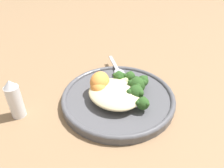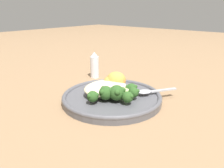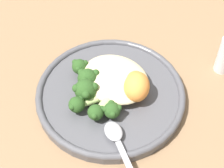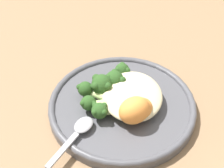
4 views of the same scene
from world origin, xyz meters
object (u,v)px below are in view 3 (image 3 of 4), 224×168
(broccoli_stalk_5, at_px, (115,105))
(sweet_potato_chunk_0, at_px, (137,83))
(broccoli_stalk_3, at_px, (91,100))
(broccoli_stalk_2, at_px, (90,90))
(broccoli_stalk_0, at_px, (96,75))
(broccoli_stalk_4, at_px, (105,103))
(plate, at_px, (111,94))
(sweet_potato_chunk_1, at_px, (137,87))
(spoon, at_px, (116,138))
(broccoli_stalk_1, at_px, (94,80))
(quinoa_mound, at_px, (115,79))

(broccoli_stalk_5, height_order, sweet_potato_chunk_0, sweet_potato_chunk_0)
(broccoli_stalk_3, bearing_deg, broccoli_stalk_2, -113.82)
(broccoli_stalk_0, bearing_deg, broccoli_stalk_4, 134.97)
(broccoli_stalk_3, xyz_separation_m, broccoli_stalk_5, (0.04, 0.02, 0.00))
(plate, height_order, broccoli_stalk_2, broccoli_stalk_2)
(broccoli_stalk_4, bearing_deg, sweet_potato_chunk_1, 154.36)
(broccoli_stalk_4, distance_m, spoon, 0.06)
(sweet_potato_chunk_1, distance_m, spoon, 0.10)
(broccoli_stalk_1, xyz_separation_m, broccoli_stalk_2, (0.01, -0.02, 0.00))
(sweet_potato_chunk_0, distance_m, spoon, 0.11)
(broccoli_stalk_0, distance_m, broccoli_stalk_1, 0.02)
(broccoli_stalk_4, xyz_separation_m, broccoli_stalk_5, (0.01, 0.01, 0.00))
(broccoli_stalk_1, bearing_deg, broccoli_stalk_5, 137.44)
(broccoli_stalk_2, distance_m, spoon, 0.10)
(broccoli_stalk_4, height_order, sweet_potato_chunk_1, sweet_potato_chunk_1)
(broccoli_stalk_1, bearing_deg, broccoli_stalk_4, 125.81)
(broccoli_stalk_1, bearing_deg, broccoli_stalk_0, -92.41)
(plate, distance_m, broccoli_stalk_2, 0.05)
(broccoli_stalk_3, xyz_separation_m, sweet_potato_chunk_0, (0.04, 0.07, 0.01))
(broccoli_stalk_1, bearing_deg, quinoa_mound, -160.42)
(plate, relative_size, broccoli_stalk_4, 2.67)
(spoon, bearing_deg, sweet_potato_chunk_0, 139.61)
(spoon, bearing_deg, broccoli_stalk_5, 161.61)
(broccoli_stalk_4, xyz_separation_m, sweet_potato_chunk_0, (0.02, 0.06, 0.01))
(quinoa_mound, bearing_deg, spoon, -50.72)
(broccoli_stalk_0, height_order, broccoli_stalk_2, broccoli_stalk_2)
(broccoli_stalk_3, height_order, sweet_potato_chunk_1, sweet_potato_chunk_1)
(quinoa_mound, bearing_deg, broccoli_stalk_3, -94.23)
(plate, distance_m, broccoli_stalk_5, 0.05)
(broccoli_stalk_2, bearing_deg, quinoa_mound, -159.06)
(quinoa_mound, distance_m, sweet_potato_chunk_1, 0.05)
(broccoli_stalk_0, relative_size, broccoli_stalk_4, 1.27)
(broccoli_stalk_0, xyz_separation_m, broccoli_stalk_1, (0.01, -0.01, 0.00))
(quinoa_mound, distance_m, broccoli_stalk_5, 0.05)
(broccoli_stalk_1, distance_m, spoon, 0.12)
(broccoli_stalk_5, bearing_deg, sweet_potato_chunk_1, 146.83)
(broccoli_stalk_2, xyz_separation_m, sweet_potato_chunk_0, (0.05, 0.06, 0.00))
(broccoli_stalk_0, bearing_deg, sweet_potato_chunk_1, -178.34)
(broccoli_stalk_4, relative_size, sweet_potato_chunk_1, 1.80)
(broccoli_stalk_3, distance_m, broccoli_stalk_4, 0.03)
(broccoli_stalk_0, height_order, broccoli_stalk_1, broccoli_stalk_1)
(broccoli_stalk_5, bearing_deg, plate, -151.76)
(plate, xyz_separation_m, broccoli_stalk_1, (-0.03, -0.01, 0.03))
(broccoli_stalk_1, height_order, broccoli_stalk_2, broccoli_stalk_2)
(broccoli_stalk_2, relative_size, sweet_potato_chunk_1, 1.50)
(broccoli_stalk_0, distance_m, broccoli_stalk_5, 0.07)
(broccoli_stalk_0, relative_size, sweet_potato_chunk_0, 2.71)
(broccoli_stalk_5, relative_size, sweet_potato_chunk_0, 1.86)
(broccoli_stalk_5, bearing_deg, spoon, 21.49)
(broccoli_stalk_4, height_order, sweet_potato_chunk_0, sweet_potato_chunk_0)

